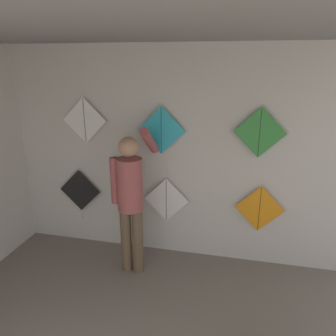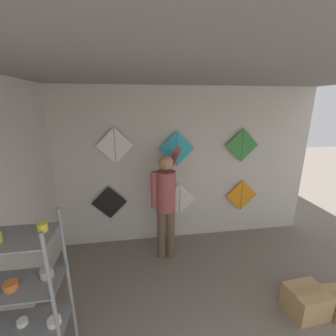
% 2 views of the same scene
% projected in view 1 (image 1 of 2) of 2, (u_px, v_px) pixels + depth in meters
% --- Properties ---
extents(back_panel, '(5.04, 0.06, 2.80)m').
position_uv_depth(back_panel, '(166.00, 156.00, 4.31)').
color(back_panel, beige).
rests_on(back_panel, ground).
extents(ceiling_slab, '(5.04, 4.87, 0.04)m').
position_uv_depth(ceiling_slab, '(86.00, 20.00, 1.95)').
color(ceiling_slab, gray).
extents(shopkeeper, '(0.48, 0.66, 1.88)m').
position_uv_depth(shopkeeper, '(131.00, 194.00, 3.95)').
color(shopkeeper, brown).
rests_on(shopkeeper, ground).
extents(kite_0, '(0.62, 0.04, 0.75)m').
position_uv_depth(kite_0, '(80.00, 192.00, 4.68)').
color(kite_0, black).
extents(kite_1, '(0.62, 0.01, 0.62)m').
position_uv_depth(kite_1, '(166.00, 200.00, 4.41)').
color(kite_1, white).
extents(kite_2, '(0.62, 0.01, 0.62)m').
position_uv_depth(kite_2, '(259.00, 209.00, 4.15)').
color(kite_2, orange).
extents(kite_3, '(0.62, 0.01, 0.62)m').
position_uv_depth(kite_3, '(85.00, 121.00, 4.32)').
color(kite_3, white).
extents(kite_4, '(0.62, 0.01, 0.62)m').
position_uv_depth(kite_4, '(161.00, 130.00, 4.13)').
color(kite_4, '#28B2C6').
extents(kite_5, '(0.62, 0.01, 0.62)m').
position_uv_depth(kite_5, '(260.00, 133.00, 3.86)').
color(kite_5, '#338C38').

